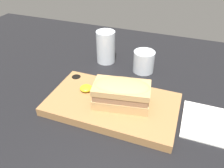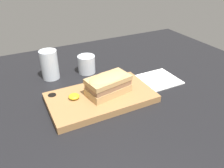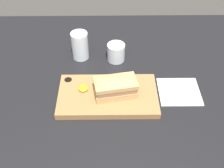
% 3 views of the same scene
% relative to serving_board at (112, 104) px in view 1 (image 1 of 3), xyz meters
% --- Properties ---
extents(dining_table, '(1.58, 1.06, 0.02)m').
position_rel_serving_board_xyz_m(dining_table, '(-0.05, 0.03, -0.02)').
color(dining_table, black).
rests_on(dining_table, ground).
extents(serving_board, '(0.34, 0.19, 0.02)m').
position_rel_serving_board_xyz_m(serving_board, '(0.00, 0.00, 0.00)').
color(serving_board, '#9E7042').
rests_on(serving_board, dining_table).
extents(sandwich, '(0.15, 0.10, 0.07)m').
position_rel_serving_board_xyz_m(sandwich, '(0.03, -0.00, 0.05)').
color(sandwich, tan).
rests_on(sandwich, serving_board).
extents(mustard_dollop, '(0.04, 0.04, 0.01)m').
position_rel_serving_board_xyz_m(mustard_dollop, '(-0.08, 0.02, 0.02)').
color(mustard_dollop, gold).
rests_on(mustard_dollop, serving_board).
extents(water_glass, '(0.07, 0.07, 0.11)m').
position_rel_serving_board_xyz_m(water_glass, '(-0.11, 0.23, 0.04)').
color(water_glass, silver).
rests_on(water_glass, dining_table).
extents(wine_glass, '(0.07, 0.07, 0.07)m').
position_rel_serving_board_xyz_m(wine_glass, '(0.03, 0.21, 0.02)').
color(wine_glass, silver).
rests_on(wine_glass, dining_table).
extents(napkin, '(0.15, 0.14, 0.00)m').
position_rel_serving_board_xyz_m(napkin, '(0.26, 0.02, -0.01)').
color(napkin, white).
rests_on(napkin, dining_table).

